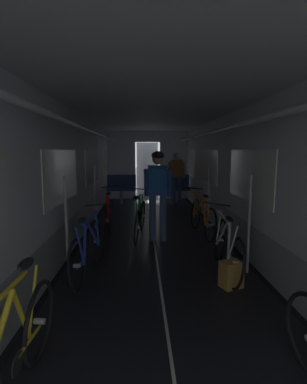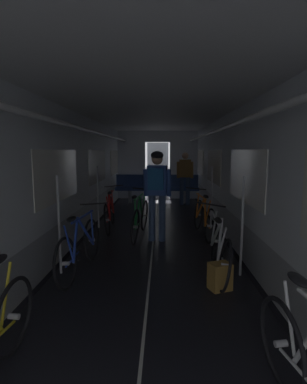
{
  "view_description": "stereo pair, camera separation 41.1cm",
  "coord_description": "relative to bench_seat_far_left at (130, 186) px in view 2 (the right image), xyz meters",
  "views": [
    {
      "loc": [
        -0.24,
        -1.99,
        1.73
      ],
      "look_at": [
        0.0,
        3.91,
        0.93
      ],
      "focal_mm": 28.34,
      "sensor_mm": 36.0,
      "label": 1
    },
    {
      "loc": [
        0.17,
        -1.99,
        1.73
      ],
      "look_at": [
        0.0,
        3.91,
        0.93
      ],
      "focal_mm": 28.34,
      "sensor_mm": 36.0,
      "label": 2
    }
  ],
  "objects": [
    {
      "name": "train_car_shell",
      "position": [
        0.9,
        -4.47,
        1.13
      ],
      "size": [
        3.14,
        12.34,
        2.57
      ],
      "color": "black",
      "rests_on": "ground"
    },
    {
      "name": "bench_seat_far_left",
      "position": [
        0.0,
        0.0,
        0.0
      ],
      "size": [
        0.98,
        0.51,
        0.95
      ],
      "color": "gray",
      "rests_on": "ground"
    },
    {
      "name": "bench_seat_far_right",
      "position": [
        1.8,
        0.0,
        0.0
      ],
      "size": [
        0.98,
        0.51,
        0.95
      ],
      "color": "gray",
      "rests_on": "ground"
    },
    {
      "name": "bicycle_blue",
      "position": [
        -0.08,
        -5.97,
        -0.18
      ],
      "size": [
        0.44,
        1.69,
        0.95
      ],
      "color": "black",
      "rests_on": "ground"
    },
    {
      "name": "bicycle_silver",
      "position": [
        1.88,
        -5.96,
        -0.19
      ],
      "size": [
        0.44,
        1.7,
        0.96
      ],
      "color": "black",
      "rests_on": "ground"
    },
    {
      "name": "bicycle_red",
      "position": [
        -0.08,
        -3.55,
        -0.19
      ],
      "size": [
        0.44,
        1.69,
        0.95
      ],
      "color": "black",
      "rests_on": "ground"
    },
    {
      "name": "bicycle_orange",
      "position": [
        1.92,
        -3.99,
        -0.19
      ],
      "size": [
        0.46,
        1.69,
        0.95
      ],
      "color": "black",
      "rests_on": "ground"
    },
    {
      "name": "person_cyclist_aisle",
      "position": [
        0.97,
        -4.38,
        0.5
      ],
      "size": [
        0.55,
        0.42,
        1.73
      ],
      "color": "#384C75",
      "rests_on": "ground"
    },
    {
      "name": "bicycle_green_in_aisle",
      "position": [
        0.63,
        -4.11,
        -0.18
      ],
      "size": [
        0.44,
        1.69,
        0.95
      ],
      "color": "black",
      "rests_on": "ground"
    },
    {
      "name": "person_standing_near_bench",
      "position": [
        1.8,
        -0.38,
        0.41
      ],
      "size": [
        0.53,
        0.23,
        1.69
      ],
      "color": "#384C75",
      "rests_on": "ground"
    },
    {
      "name": "backpack_on_floor",
      "position": [
        1.8,
        -6.42,
        -0.4
      ],
      "size": [
        0.32,
        0.28,
        0.34
      ],
      "primitive_type": "cube",
      "rotation": [
        0.0,
        0.0,
        0.38
      ],
      "color": "olive",
      "rests_on": "ground"
    }
  ]
}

